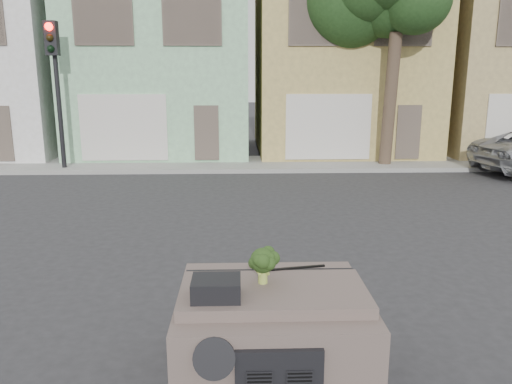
{
  "coord_description": "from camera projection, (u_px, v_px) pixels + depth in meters",
  "views": [
    {
      "loc": [
        -0.34,
        -7.91,
        3.24
      ],
      "look_at": [
        -0.06,
        0.5,
        1.3
      ],
      "focal_mm": 35.0,
      "sensor_mm": 36.0,
      "label": 1
    }
  ],
  "objects": [
    {
      "name": "ground_plane",
      "position": [
        260.0,
        273.0,
        8.44
      ],
      "size": [
        120.0,
        120.0,
        0.0
      ],
      "primitive_type": "plane",
      "color": "#303033",
      "rests_on": "ground"
    },
    {
      "name": "tree_near",
      "position": [
        393.0,
        47.0,
        17.2
      ],
      "size": [
        4.4,
        4.0,
        8.5
      ],
      "primitive_type": "cube",
      "color": "#21411A",
      "rests_on": "ground"
    },
    {
      "name": "instrument_hump",
      "position": [
        216.0,
        288.0,
        4.89
      ],
      "size": [
        0.48,
        0.38,
        0.2
      ],
      "primitive_type": "cube",
      "color": "black",
      "rests_on": "car_dashboard"
    },
    {
      "name": "wiper_arm",
      "position": [
        295.0,
        268.0,
        5.65
      ],
      "size": [
        0.69,
        0.15,
        0.02
      ],
      "primitive_type": "cube",
      "rotation": [
        0.0,
        0.0,
        0.17
      ],
      "color": "black",
      "rests_on": "car_dashboard"
    },
    {
      "name": "car_dashboard",
      "position": [
        272.0,
        331.0,
        5.4
      ],
      "size": [
        2.0,
        1.8,
        1.12
      ],
      "primitive_type": "cube",
      "color": "#64544D",
      "rests_on": "ground"
    },
    {
      "name": "broccoli",
      "position": [
        263.0,
        265.0,
        5.22
      ],
      "size": [
        0.42,
        0.42,
        0.39
      ],
      "primitive_type": "cube",
      "rotation": [
        0.0,
        0.0,
        3.52
      ],
      "color": "#1F3412",
      "rests_on": "car_dashboard"
    },
    {
      "name": "townhouse_mint",
      "position": [
        166.0,
        65.0,
        21.6
      ],
      "size": [
        7.2,
        8.2,
        7.55
      ],
      "primitive_type": "cube",
      "color": "#95CC9D",
      "rests_on": "ground"
    },
    {
      "name": "sidewalk",
      "position": [
        249.0,
        164.0,
        18.65
      ],
      "size": [
        40.0,
        3.0,
        0.15
      ],
      "primitive_type": "cube",
      "color": "gray",
      "rests_on": "ground"
    },
    {
      "name": "townhouse_beige",
      "position": [
        506.0,
        65.0,
        22.1
      ],
      "size": [
        7.2,
        8.2,
        7.55
      ],
      "primitive_type": "cube",
      "color": "tan",
      "rests_on": "ground"
    },
    {
      "name": "townhouse_tan",
      "position": [
        338.0,
        65.0,
        21.85
      ],
      "size": [
        7.2,
        8.2,
        7.55
      ],
      "primitive_type": "cube",
      "color": "tan",
      "rests_on": "ground"
    },
    {
      "name": "traffic_signal",
      "position": [
        58.0,
        98.0,
        16.91
      ],
      "size": [
        0.4,
        0.4,
        5.1
      ],
      "primitive_type": "cube",
      "color": "black",
      "rests_on": "ground"
    }
  ]
}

